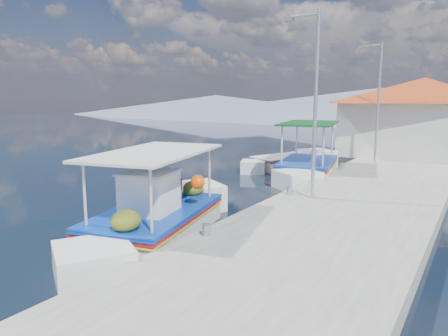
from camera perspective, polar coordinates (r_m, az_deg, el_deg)
The scene contains 9 objects.
ground at distance 14.74m, azimuth -7.92°, elevation -5.30°, with size 160.00×160.00×0.00m, color black.
quay at distance 17.51m, azimuth 20.67°, elevation -2.59°, with size 5.00×44.00×0.50m, color #AEACA2.
bollards at distance 17.26m, azimuth 13.41°, elevation -1.04°, with size 0.20×17.20×0.30m.
main_caique at distance 11.71m, azimuth -9.08°, elevation -6.74°, with size 3.53×7.75×2.63m.
caique_green_canopy at distance 20.30m, azimuth 11.68°, elevation 0.01°, with size 3.36×7.66×2.93m.
caique_blue_hull at distance 22.44m, azimuth 8.23°, elevation 0.65°, with size 3.18×5.53×1.06m.
harbor_building at distance 26.01m, azimuth 25.82°, elevation 6.54°, with size 10.49×10.49×4.40m.
lamp_post_near at distance 13.67m, azimuth 12.23°, elevation 9.74°, with size 1.21×0.14×6.00m.
lamp_post_far at distance 22.32m, azimuth 20.41°, elevation 9.29°, with size 1.21×0.14×6.00m.
Camera 1 is at (9.27, -10.81, 3.81)m, focal length 33.00 mm.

